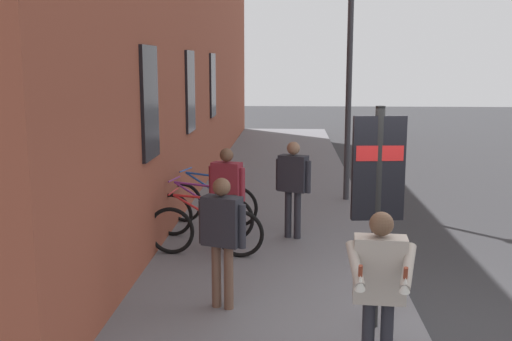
% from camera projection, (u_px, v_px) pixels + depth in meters
% --- Properties ---
extents(ground, '(60.00, 60.00, 0.00)m').
position_uv_depth(ground, '(409.00, 207.00, 12.66)').
color(ground, '#2D2D30').
extents(sidewalk_pavement, '(24.00, 3.50, 0.12)m').
position_uv_depth(sidewalk_pavement, '(279.00, 184.00, 14.77)').
color(sidewalk_pavement, slate).
rests_on(sidewalk_pavement, ground).
extents(bicycle_under_window, '(0.48, 1.77, 0.97)m').
position_uv_depth(bicycle_under_window, '(206.00, 230.00, 8.99)').
color(bicycle_under_window, black).
rests_on(bicycle_under_window, sidewalk_pavement).
extents(bicycle_far_end, '(0.55, 1.74, 0.97)m').
position_uv_depth(bicycle_far_end, '(203.00, 215.00, 9.90)').
color(bicycle_far_end, black).
rests_on(bicycle_far_end, sidewalk_pavement).
extents(bicycle_nearest_sign, '(0.63, 1.72, 0.97)m').
position_uv_depth(bicycle_nearest_sign, '(211.00, 203.00, 10.75)').
color(bicycle_nearest_sign, black).
rests_on(bicycle_nearest_sign, sidewalk_pavement).
extents(transit_info_sign, '(0.14, 0.56, 2.40)m').
position_uv_depth(transit_info_sign, '(378.00, 183.00, 6.35)').
color(transit_info_sign, black).
rests_on(transit_info_sign, sidewalk_pavement).
extents(pedestrian_by_facade, '(0.36, 0.56, 1.55)m').
position_uv_depth(pedestrian_by_facade, '(222.00, 230.00, 6.97)').
color(pedestrian_by_facade, brown).
rests_on(pedestrian_by_facade, sidewalk_pavement).
extents(pedestrian_crossing_street, '(0.35, 0.57, 1.56)m').
position_uv_depth(pedestrian_crossing_street, '(227.00, 187.00, 9.30)').
color(pedestrian_crossing_street, maroon).
rests_on(pedestrian_crossing_street, sidewalk_pavement).
extents(pedestrian_near_bus, '(0.39, 0.57, 1.59)m').
position_uv_depth(pedestrian_near_bus, '(293.00, 180.00, 9.82)').
color(pedestrian_near_bus, '#26262D').
rests_on(pedestrian_near_bus, sidewalk_pavement).
extents(tourist_with_hotdogs, '(0.57, 0.61, 1.58)m').
position_uv_depth(tourist_with_hotdogs, '(380.00, 280.00, 5.26)').
color(tourist_with_hotdogs, '#26262D').
rests_on(tourist_with_hotdogs, sidewalk_pavement).
extents(street_lamp, '(0.28, 0.28, 5.21)m').
position_uv_depth(street_lamp, '(350.00, 51.00, 12.27)').
color(street_lamp, '#333338').
rests_on(street_lamp, sidewalk_pavement).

